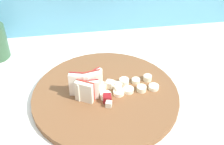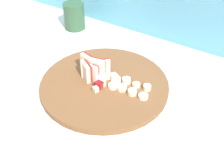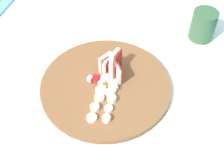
{
  "view_description": "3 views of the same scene",
  "coord_description": "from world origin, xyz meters",
  "px_view_note": "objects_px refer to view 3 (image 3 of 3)",
  "views": [
    {
      "loc": [
        -0.0,
        -0.53,
        1.46
      ],
      "look_at": [
        0.09,
        0.11,
        0.96
      ],
      "focal_mm": 50.41,
      "sensor_mm": 36.0,
      "label": 1
    },
    {
      "loc": [
        0.46,
        -0.47,
        1.45
      ],
      "look_at": [
        0.1,
        0.1,
        0.95
      ],
      "focal_mm": 45.97,
      "sensor_mm": 36.0,
      "label": 2
    },
    {
      "loc": [
        0.64,
        0.27,
        1.6
      ],
      "look_at": [
        0.07,
        0.1,
        0.96
      ],
      "focal_mm": 48.97,
      "sensor_mm": 36.0,
      "label": 3
    }
  ],
  "objects_px": {
    "banana_slice_rows": "(104,97)",
    "small_jar": "(203,25)",
    "cutting_board": "(106,85)",
    "apple_dice_pile": "(104,82)",
    "apple_wedge_fan": "(112,66)"
  },
  "relations": [
    {
      "from": "apple_wedge_fan",
      "to": "apple_dice_pile",
      "type": "height_order",
      "value": "apple_wedge_fan"
    },
    {
      "from": "banana_slice_rows",
      "to": "small_jar",
      "type": "bearing_deg",
      "value": 147.49
    },
    {
      "from": "small_jar",
      "to": "banana_slice_rows",
      "type": "bearing_deg",
      "value": -32.51
    },
    {
      "from": "cutting_board",
      "to": "apple_dice_pile",
      "type": "relative_size",
      "value": 3.65
    },
    {
      "from": "apple_dice_pile",
      "to": "banana_slice_rows",
      "type": "distance_m",
      "value": 0.06
    },
    {
      "from": "apple_dice_pile",
      "to": "small_jar",
      "type": "distance_m",
      "value": 0.4
    },
    {
      "from": "cutting_board",
      "to": "small_jar",
      "type": "relative_size",
      "value": 3.66
    },
    {
      "from": "apple_dice_pile",
      "to": "banana_slice_rows",
      "type": "xyz_separation_m",
      "value": [
        0.05,
        0.02,
        -0.0
      ]
    },
    {
      "from": "apple_dice_pile",
      "to": "banana_slice_rows",
      "type": "height_order",
      "value": "apple_dice_pile"
    },
    {
      "from": "cutting_board",
      "to": "small_jar",
      "type": "xyz_separation_m",
      "value": [
        -0.31,
        0.25,
        0.04
      ]
    },
    {
      "from": "apple_wedge_fan",
      "to": "banana_slice_rows",
      "type": "xyz_separation_m",
      "value": [
        0.1,
        0.01,
        -0.02
      ]
    },
    {
      "from": "apple_wedge_fan",
      "to": "apple_dice_pile",
      "type": "distance_m",
      "value": 0.05
    },
    {
      "from": "banana_slice_rows",
      "to": "small_jar",
      "type": "distance_m",
      "value": 0.44
    },
    {
      "from": "apple_wedge_fan",
      "to": "small_jar",
      "type": "height_order",
      "value": "small_jar"
    },
    {
      "from": "apple_dice_pile",
      "to": "small_jar",
      "type": "height_order",
      "value": "small_jar"
    }
  ]
}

